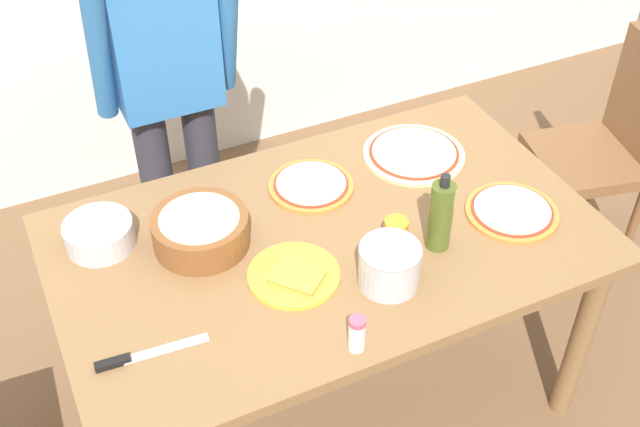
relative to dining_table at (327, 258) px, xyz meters
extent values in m
plane|color=brown|center=(0.00, 0.00, -0.67)|extent=(8.00, 8.00, 0.00)
cube|color=brown|center=(0.00, 0.00, 0.07)|extent=(1.60, 0.96, 0.04)
cylinder|color=brown|center=(0.72, -0.40, -0.31)|extent=(0.07, 0.07, 0.72)
cylinder|color=brown|center=(-0.72, 0.40, -0.31)|extent=(0.07, 0.07, 0.72)
cylinder|color=brown|center=(0.72, 0.40, -0.31)|extent=(0.07, 0.07, 0.72)
cylinder|color=#2D2D38|center=(-0.32, 0.76, -0.24)|extent=(0.12, 0.12, 0.85)
cylinder|color=#2D2D38|center=(-0.14, 0.76, -0.24)|extent=(0.12, 0.12, 0.85)
cube|color=#2D6BAD|center=(-0.23, 0.76, 0.46)|extent=(0.34, 0.20, 0.55)
cylinder|color=#2D6BAD|center=(-0.44, 0.71, 0.46)|extent=(0.07, 0.21, 0.55)
cylinder|color=#2D6BAD|center=(-0.02, 0.71, 0.46)|extent=(0.07, 0.21, 0.55)
cube|color=brown|center=(1.25, 0.25, -0.19)|extent=(0.48, 0.48, 0.05)
cylinder|color=brown|center=(1.12, 0.45, -0.44)|extent=(0.04, 0.04, 0.45)
cylinder|color=brown|center=(1.05, 0.12, -0.44)|extent=(0.04, 0.04, 0.45)
cylinder|color=brown|center=(1.45, 0.38, -0.44)|extent=(0.04, 0.04, 0.45)
cylinder|color=brown|center=(1.38, 0.05, -0.44)|extent=(0.04, 0.04, 0.45)
cylinder|color=beige|center=(0.43, 0.24, 0.10)|extent=(0.34, 0.34, 0.01)
cylinder|color=#B22D1E|center=(0.43, 0.24, 0.10)|extent=(0.30, 0.30, 0.00)
cylinder|color=beige|center=(0.43, 0.24, 0.11)|extent=(0.28, 0.28, 0.00)
cylinder|color=#C67A33|center=(0.05, 0.23, 0.10)|extent=(0.27, 0.27, 0.01)
cylinder|color=#B22D1E|center=(0.05, 0.23, 0.10)|extent=(0.24, 0.24, 0.00)
cylinder|color=beige|center=(0.05, 0.23, 0.11)|extent=(0.22, 0.22, 0.00)
cylinder|color=#C67A33|center=(0.55, -0.15, 0.10)|extent=(0.28, 0.28, 0.01)
cylinder|color=#B22D1E|center=(0.55, -0.15, 0.10)|extent=(0.25, 0.25, 0.00)
cylinder|color=beige|center=(0.55, -0.15, 0.11)|extent=(0.23, 0.23, 0.00)
cylinder|color=gold|center=(-0.16, -0.11, 0.10)|extent=(0.26, 0.26, 0.01)
cube|color=#CC8438|center=(-0.16, -0.13, 0.11)|extent=(0.17, 0.17, 0.01)
cylinder|color=brown|center=(-0.34, 0.13, 0.14)|extent=(0.28, 0.28, 0.10)
ellipsoid|color=beige|center=(-0.34, 0.13, 0.18)|extent=(0.25, 0.25, 0.05)
cylinder|color=#B7B7BC|center=(-0.61, 0.25, 0.13)|extent=(0.20, 0.20, 0.08)
cylinder|color=#47561E|center=(0.27, -0.17, 0.20)|extent=(0.07, 0.07, 0.22)
cylinder|color=black|center=(0.27, -0.17, 0.33)|extent=(0.03, 0.03, 0.04)
cylinder|color=#B7B7BC|center=(0.07, -0.24, 0.15)|extent=(0.17, 0.17, 0.12)
torus|color=#A5A5AD|center=(0.07, -0.24, 0.21)|extent=(0.17, 0.17, 0.01)
cylinder|color=orange|center=(0.17, -0.11, 0.13)|extent=(0.07, 0.07, 0.08)
cylinder|color=white|center=(-0.12, -0.41, 0.14)|extent=(0.04, 0.04, 0.09)
cylinder|color=#D84C66|center=(-0.12, -0.41, 0.19)|extent=(0.04, 0.04, 0.02)
cube|color=silver|center=(-0.56, -0.21, 0.09)|extent=(0.22, 0.04, 0.01)
cube|color=black|center=(-0.69, -0.20, 0.10)|extent=(0.09, 0.03, 0.02)
camera|label=1|loc=(-0.76, -1.56, 1.67)|focal=44.57mm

